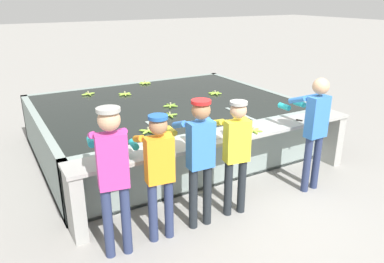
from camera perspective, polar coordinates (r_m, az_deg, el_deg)
name	(u,v)px	position (r m, az deg, el deg)	size (l,w,h in m)	color
ground_plane	(235,198)	(5.59, 6.52, -10.10)	(80.00, 80.00, 0.00)	gray
wash_tank	(166,125)	(7.18, -4.05, 1.00)	(4.60, 3.67, 0.92)	gray
work_ledge	(227,152)	(5.46, 5.40, -3.13)	(4.60, 0.45, 0.92)	#9E9E99
worker_0	(112,168)	(4.07, -12.03, -5.48)	(0.48, 0.75, 1.75)	navy
worker_1	(159,167)	(4.32, -5.11, -5.36)	(0.46, 0.73, 1.57)	navy
worker_2	(199,152)	(4.53, 1.13, -3.08)	(0.43, 0.73, 1.67)	#1E2328
worker_3	(235,148)	(4.86, 6.63, -2.45)	(0.48, 0.74, 1.57)	#1E2328
worker_4	(315,124)	(5.69, 18.17, 1.08)	(0.41, 0.72, 1.72)	navy
banana_bunch_floating_0	(170,115)	(6.17, -3.41, 2.50)	(0.28, 0.28, 0.08)	#75A333
banana_bunch_floating_1	(88,94)	(7.80, -15.54, 5.55)	(0.28, 0.28, 0.08)	#93BC3D
banana_bunch_floating_2	(170,106)	(6.71, -3.30, 3.96)	(0.28, 0.27, 0.08)	#75A333
banana_bunch_floating_3	(145,83)	(8.55, -7.19, 7.34)	(0.28, 0.28, 0.08)	#93BC3D
banana_bunch_floating_4	(148,131)	(5.48, -6.69, 0.10)	(0.27, 0.28, 0.08)	#8CB738
banana_bunch_floating_5	(215,93)	(7.59, 3.51, 5.84)	(0.27, 0.28, 0.08)	#8CB738
banana_bunch_floating_6	(125,94)	(7.63, -10.19, 5.64)	(0.28, 0.28, 0.08)	#93BC3D
banana_bunch_ledge_0	(253,131)	(5.52, 9.33, 0.15)	(0.28, 0.28, 0.08)	#8CB738
knife_0	(304,121)	(6.15, 16.65, 1.54)	(0.19, 0.32, 0.02)	silver
knife_1	(205,140)	(5.14, 1.98, -1.24)	(0.35, 0.11, 0.02)	silver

